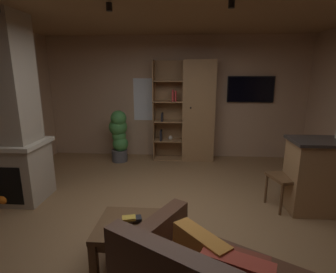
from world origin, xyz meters
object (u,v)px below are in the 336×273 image
object	(u,v)px
stone_fireplace	(7,121)
table_book_0	(127,222)
coffee_table	(133,231)
potted_floor_plant	(119,134)
dining_chair	(292,172)
bookshelf_cabinet	(194,112)
table_book_2	(129,218)
table_book_1	(136,218)
wall_mounted_tv	(251,89)

from	to	relation	value
stone_fireplace	table_book_0	bearing A→B (deg)	-32.23
coffee_table	potted_floor_plant	xyz separation A→B (m)	(-0.93, 3.13, 0.23)
table_book_0	dining_chair	xyz separation A→B (m)	(2.06, 1.30, 0.06)
stone_fireplace	bookshelf_cabinet	world-z (taller)	stone_fireplace
coffee_table	dining_chair	distance (m)	2.40
stone_fireplace	table_book_2	distance (m)	2.50
coffee_table	dining_chair	xyz separation A→B (m)	(2.00, 1.31, 0.16)
stone_fireplace	bookshelf_cabinet	size ratio (longest dim) A/B	1.24
coffee_table	table_book_0	distance (m)	0.12
table_book_0	potted_floor_plant	bearing A→B (deg)	105.70
table_book_1	stone_fireplace	bearing A→B (deg)	149.23
coffee_table	wall_mounted_tv	size ratio (longest dim) A/B	0.70
stone_fireplace	table_book_1	distance (m)	2.54
stone_fireplace	potted_floor_plant	distance (m)	2.26
table_book_2	wall_mounted_tv	world-z (taller)	wall_mounted_tv
table_book_1	bookshelf_cabinet	bearing A→B (deg)	78.93
stone_fireplace	wall_mounted_tv	xyz separation A→B (m)	(3.96, 2.32, 0.34)
stone_fireplace	table_book_2	bearing A→B (deg)	-32.40
table_book_2	dining_chair	world-z (taller)	dining_chair
stone_fireplace	table_book_2	size ratio (longest dim) A/B	20.72
dining_chair	stone_fireplace	bearing A→B (deg)	-179.59
coffee_table	table_book_0	world-z (taller)	table_book_0
dining_chair	potted_floor_plant	xyz separation A→B (m)	(-2.94, 1.82, 0.07)
dining_chair	potted_floor_plant	bearing A→B (deg)	148.15
table_book_1	dining_chair	bearing A→B (deg)	32.82
table_book_2	potted_floor_plant	distance (m)	3.27
coffee_table	table_book_0	bearing A→B (deg)	168.41
coffee_table	wall_mounted_tv	bearing A→B (deg)	62.24
coffee_table	wall_mounted_tv	world-z (taller)	wall_mounted_tv
table_book_2	coffee_table	bearing A→B (deg)	17.44
table_book_1	table_book_2	world-z (taller)	table_book_2
bookshelf_cabinet	table_book_2	xyz separation A→B (m)	(-0.72, -3.40, -0.55)
wall_mounted_tv	table_book_1	bearing A→B (deg)	-117.67
stone_fireplace	dining_chair	world-z (taller)	stone_fireplace
table_book_0	table_book_2	bearing A→B (deg)	-45.73
coffee_table	dining_chair	size ratio (longest dim) A/B	0.76
bookshelf_cabinet	potted_floor_plant	world-z (taller)	bookshelf_cabinet
bookshelf_cabinet	table_book_0	size ratio (longest dim) A/B	20.91
table_book_1	potted_floor_plant	size ratio (longest dim) A/B	0.09
bookshelf_cabinet	table_book_2	world-z (taller)	bookshelf_cabinet
stone_fireplace	bookshelf_cabinet	distance (m)	3.47
bookshelf_cabinet	coffee_table	xyz separation A→B (m)	(-0.68, -3.39, -0.70)
table_book_0	dining_chair	world-z (taller)	dining_chair
table_book_0	dining_chair	bearing A→B (deg)	32.20
potted_floor_plant	stone_fireplace	bearing A→B (deg)	-121.43
potted_floor_plant	wall_mounted_tv	size ratio (longest dim) A/B	1.13
bookshelf_cabinet	table_book_0	xyz separation A→B (m)	(-0.74, -3.38, -0.60)
coffee_table	potted_floor_plant	size ratio (longest dim) A/B	0.62
bookshelf_cabinet	table_book_2	bearing A→B (deg)	-101.90
stone_fireplace	dining_chair	bearing A→B (deg)	0.41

